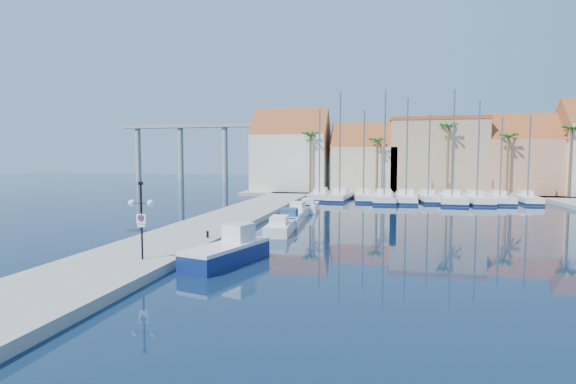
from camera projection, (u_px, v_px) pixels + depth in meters
name	position (u px, v px, depth m)	size (l,w,h in m)	color
ground	(302.00, 256.00, 26.81)	(260.00, 260.00, 0.00)	black
quay_west	(232.00, 218.00, 41.78)	(6.00, 77.00, 0.50)	gray
shore_north	(415.00, 193.00, 71.66)	(54.00, 16.00, 0.50)	gray
lamp_post	(141.00, 208.00, 23.44)	(1.39, 0.47, 4.11)	black
bollard	(208.00, 234.00, 30.11)	(0.18, 0.18, 0.44)	black
fishing_boat	(229.00, 251.00, 24.93)	(3.61, 6.24, 2.07)	navy
motorboat_west_0	(280.00, 227.00, 34.88)	(2.12, 5.65, 1.40)	white
motorboat_west_1	(290.00, 218.00, 39.93)	(2.37, 6.12, 1.40)	white
motorboat_west_2	(299.00, 210.00, 45.92)	(2.00, 5.54, 1.40)	white
motorboat_west_3	(309.00, 206.00, 49.59)	(2.25, 5.97, 1.40)	white
sailboat_0	(320.00, 195.00, 63.43)	(2.46, 9.05, 12.53)	white
sailboat_1	(340.00, 195.00, 62.52)	(3.32, 9.67, 14.77)	white
sailboat_2	(363.00, 196.00, 61.91)	(3.05, 9.00, 12.29)	white
sailboat_3	(384.00, 197.00, 60.38)	(2.91, 10.89, 14.75)	white
sailboat_4	(406.00, 197.00, 60.39)	(3.55, 11.32, 13.68)	white
sailboat_5	(427.00, 197.00, 60.40)	(2.87, 8.73, 11.56)	white
sailboat_6	(451.00, 198.00, 59.06)	(4.07, 12.21, 14.60)	white
sailboat_7	(476.00, 198.00, 58.24)	(2.87, 10.16, 13.10)	white
sailboat_8	(499.00, 198.00, 58.52)	(2.75, 9.22, 11.07)	white
sailboat_9	(526.00, 199.00, 58.09)	(2.53, 8.26, 11.28)	white
building_0	(291.00, 154.00, 74.23)	(12.30, 9.00, 13.50)	beige
building_1	(364.00, 161.00, 71.91)	(10.30, 8.00, 11.00)	tan
building_2	(436.00, 155.00, 70.61)	(14.20, 10.20, 11.50)	tan
building_3	(520.00, 158.00, 67.25)	(10.30, 8.00, 12.00)	tan
palm_0	(311.00, 137.00, 68.35)	(2.60, 2.60, 10.15)	brown
palm_1	(377.00, 142.00, 66.41)	(2.60, 2.60, 9.15)	brown
palm_2	(449.00, 129.00, 64.26)	(2.60, 2.60, 11.15)	brown
palm_3	(508.00, 138.00, 62.76)	(2.60, 2.60, 9.65)	brown
palm_4	(572.00, 131.00, 61.09)	(2.60, 2.60, 10.65)	brown
viaduct	(206.00, 141.00, 113.97)	(48.00, 2.20, 14.45)	#9E9E99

